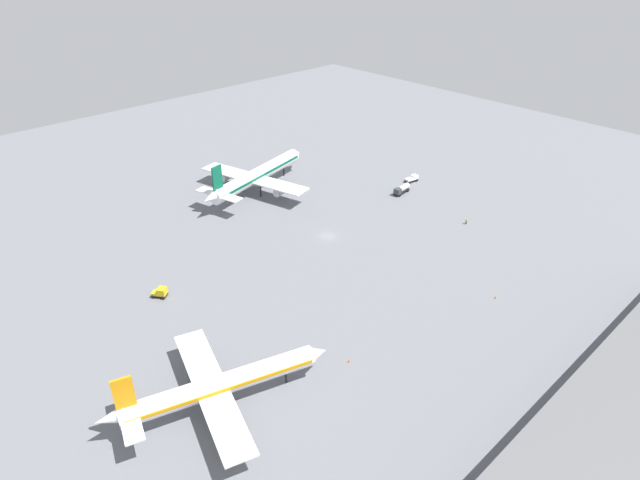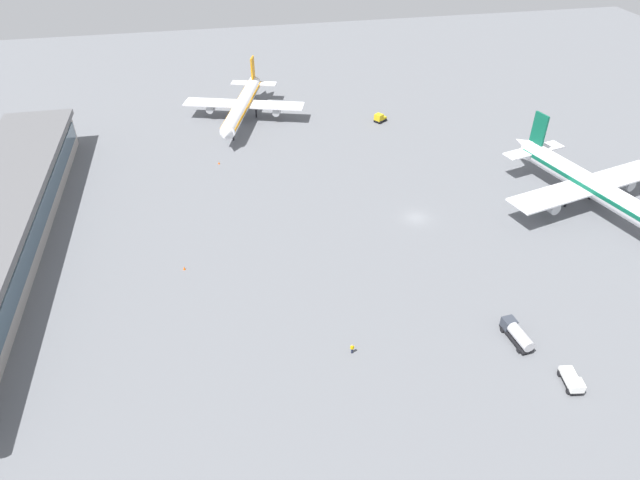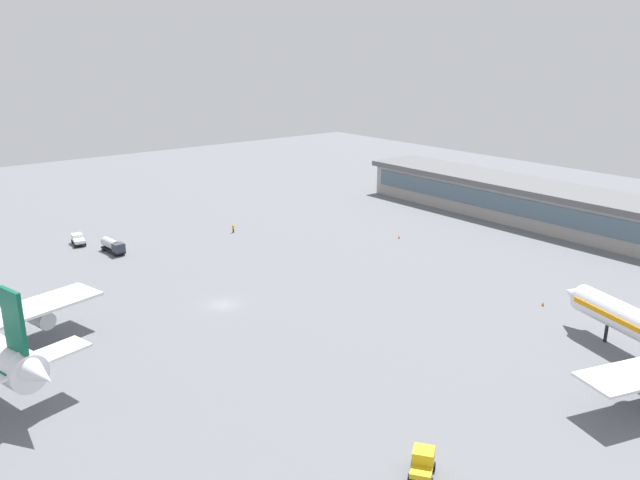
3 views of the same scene
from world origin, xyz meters
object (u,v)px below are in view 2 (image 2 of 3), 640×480
(airplane_at_gate, at_px, (243,104))
(pushback_tractor, at_px, (572,381))
(safety_cone_mid_apron, at_px, (219,163))
(airplane_taxiing, at_px, (594,187))
(ground_crew_worker, at_px, (352,349))
(fuel_truck, at_px, (517,334))
(baggage_tug, at_px, (380,118))
(safety_cone_near_gate, at_px, (184,268))

(airplane_at_gate, distance_m, pushback_tractor, 104.69)
(safety_cone_mid_apron, bearing_deg, airplane_taxiing, 64.74)
(airplane_at_gate, distance_m, ground_crew_worker, 86.70)
(pushback_tractor, height_order, safety_cone_mid_apron, pushback_tractor)
(airplane_at_gate, xyz_separation_m, pushback_tractor, (98.14, 36.29, -3.44))
(airplane_at_gate, relative_size, ground_crew_worker, 23.29)
(airplane_taxiing, xyz_separation_m, safety_cone_mid_apron, (-34.19, -72.47, -4.80))
(fuel_truck, bearing_deg, airplane_taxiing, -51.51)
(pushback_tractor, height_order, fuel_truck, fuel_truck)
(fuel_truck, xyz_separation_m, safety_cone_mid_apron, (-65.25, -40.74, -1.09))
(fuel_truck, relative_size, ground_crew_worker, 3.87)
(pushback_tractor, distance_m, baggage_tug, 89.87)
(airplane_at_gate, relative_size, baggage_tug, 10.37)
(airplane_taxiing, xyz_separation_m, pushback_tractor, (40.46, -28.31, -4.13))
(fuel_truck, bearing_deg, safety_cone_near_gate, 54.94)
(airplane_at_gate, distance_m, fuel_truck, 94.68)
(airplane_at_gate, distance_m, airplane_taxiing, 86.61)
(fuel_truck, bearing_deg, pushback_tractor, -165.96)
(baggage_tug, xyz_separation_m, ground_crew_worker, (77.96, -27.05, -0.31))
(fuel_truck, bearing_deg, ground_crew_worker, 78.35)
(airplane_at_gate, distance_m, safety_cone_mid_apron, 25.11)
(airplane_taxiing, height_order, safety_cone_mid_apron, airplane_taxiing)
(pushback_tractor, height_order, ground_crew_worker, pushback_tractor)
(pushback_tractor, height_order, baggage_tug, baggage_tug)
(fuel_truck, xyz_separation_m, baggage_tug, (-80.46, 2.30, -0.23))
(safety_cone_mid_apron, bearing_deg, pushback_tractor, 30.60)
(airplane_at_gate, xyz_separation_m, safety_cone_mid_apron, (23.49, -7.86, -4.11))
(baggage_tug, bearing_deg, fuel_truck, 52.71)
(pushback_tractor, xyz_separation_m, fuel_truck, (-9.40, -3.41, 0.42))
(airplane_at_gate, xyz_separation_m, fuel_truck, (88.74, 32.88, -3.02))
(airplane_at_gate, height_order, safety_cone_near_gate, airplane_at_gate)
(airplane_at_gate, xyz_separation_m, safety_cone_near_gate, (61.50, -15.94, -4.11))
(ground_crew_worker, bearing_deg, airplane_at_gate, -162.39)
(ground_crew_worker, relative_size, safety_cone_near_gate, 2.78)
(safety_cone_near_gate, bearing_deg, baggage_tug, 136.15)
(airplane_taxiing, distance_m, pushback_tractor, 49.55)
(safety_cone_near_gate, relative_size, safety_cone_mid_apron, 1.00)
(airplane_taxiing, xyz_separation_m, ground_crew_worker, (28.56, -56.47, -4.25))
(ground_crew_worker, distance_m, safety_cone_mid_apron, 64.76)
(fuel_truck, bearing_deg, airplane_at_gate, 14.43)
(fuel_truck, height_order, safety_cone_near_gate, fuel_truck)
(safety_cone_mid_apron, bearing_deg, baggage_tug, 109.46)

